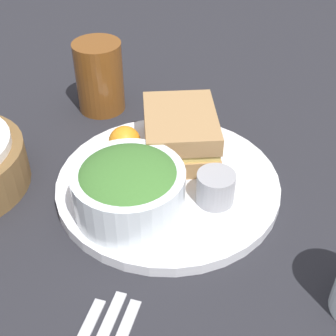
{
  "coord_description": "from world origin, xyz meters",
  "views": [
    {
      "loc": [
        -0.46,
        -0.06,
        0.42
      ],
      "look_at": [
        0.0,
        0.0,
        0.04
      ],
      "focal_mm": 50.0,
      "sensor_mm": 36.0,
      "label": 1
    }
  ],
  "objects_px": {
    "drink_glass": "(100,77)",
    "plate": "(168,184)",
    "sandwich": "(180,133)",
    "salad_bowl": "(129,186)",
    "dressing_cup": "(216,188)"
  },
  "relations": [
    {
      "from": "sandwich",
      "to": "plate",
      "type": "bearing_deg",
      "value": 172.88
    },
    {
      "from": "salad_bowl",
      "to": "dressing_cup",
      "type": "bearing_deg",
      "value": -73.16
    },
    {
      "from": "salad_bowl",
      "to": "drink_glass",
      "type": "relative_size",
      "value": 1.18
    },
    {
      "from": "plate",
      "to": "salad_bowl",
      "type": "xyz_separation_m",
      "value": [
        -0.06,
        0.04,
        0.05
      ]
    },
    {
      "from": "plate",
      "to": "drink_glass",
      "type": "distance_m",
      "value": 0.24
    },
    {
      "from": "plate",
      "to": "drink_glass",
      "type": "relative_size",
      "value": 2.57
    },
    {
      "from": "plate",
      "to": "sandwich",
      "type": "bearing_deg",
      "value": -7.12
    },
    {
      "from": "sandwich",
      "to": "salad_bowl",
      "type": "height_order",
      "value": "salad_bowl"
    },
    {
      "from": "sandwich",
      "to": "drink_glass",
      "type": "height_order",
      "value": "drink_glass"
    },
    {
      "from": "sandwich",
      "to": "salad_bowl",
      "type": "distance_m",
      "value": 0.13
    },
    {
      "from": "plate",
      "to": "dressing_cup",
      "type": "relative_size",
      "value": 6.16
    },
    {
      "from": "plate",
      "to": "dressing_cup",
      "type": "bearing_deg",
      "value": -115.69
    },
    {
      "from": "sandwich",
      "to": "dressing_cup",
      "type": "bearing_deg",
      "value": -149.96
    },
    {
      "from": "drink_glass",
      "to": "sandwich",
      "type": "bearing_deg",
      "value": -130.01
    },
    {
      "from": "drink_glass",
      "to": "plate",
      "type": "bearing_deg",
      "value": -143.75
    }
  ]
}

